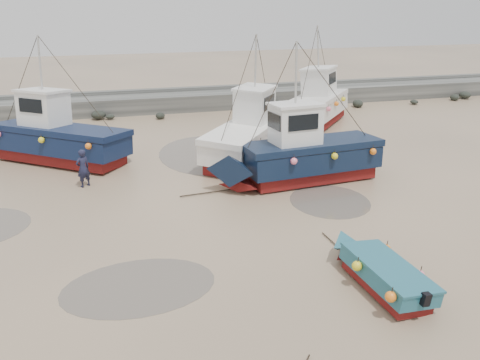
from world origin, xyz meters
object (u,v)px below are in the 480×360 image
Objects in this scene: cabin_boat_0 at (50,136)px; cabin_boat_1 at (251,131)px; dinghy_2 at (378,267)px; cabin_boat_3 at (320,103)px; person at (85,186)px; cabin_boat_2 at (300,153)px.

cabin_boat_0 is 10.37m from cabin_boat_1.
dinghy_2 is 12.48m from cabin_boat_1.
cabin_boat_3 is at bearing 66.52° from dinghy_2.
cabin_boat_1 and cabin_boat_3 have the same top height.
cabin_boat_3 is (6.36, 5.63, 0.02)m from cabin_boat_1.
cabin_boat_1 is at bearing 160.46° from person.
cabin_boat_0 and cabin_boat_2 have the same top height.
cabin_boat_1 reaches higher than person.
dinghy_2 is 0.56× the size of cabin_boat_2.
person is at bearing -126.54° from cabin_boat_1.
cabin_boat_0 is 5.16× the size of person.
dinghy_2 is 17.77m from cabin_boat_0.
cabin_boat_0 reaches higher than person.
dinghy_2 is at bearing -66.55° from cabin_boat_3.
person is at bearing -120.97° from cabin_boat_0.
cabin_boat_0 is 17.00m from cabin_boat_3.
dinghy_2 is 0.59× the size of cabin_boat_0.
cabin_boat_1 is 8.83m from person.
cabin_boat_0 is 12.80m from cabin_boat_2.
dinghy_2 is 3.03× the size of person.
cabin_boat_3 reaches higher than dinghy_2.
person is (1.78, -4.10, -1.34)m from cabin_boat_0.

